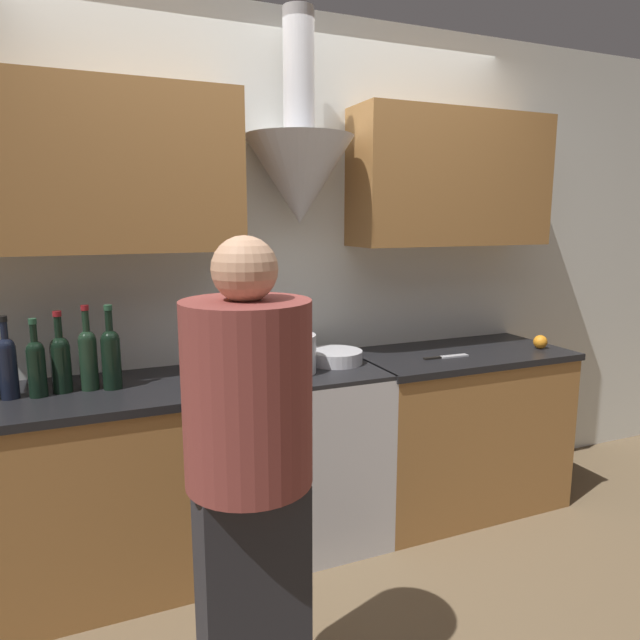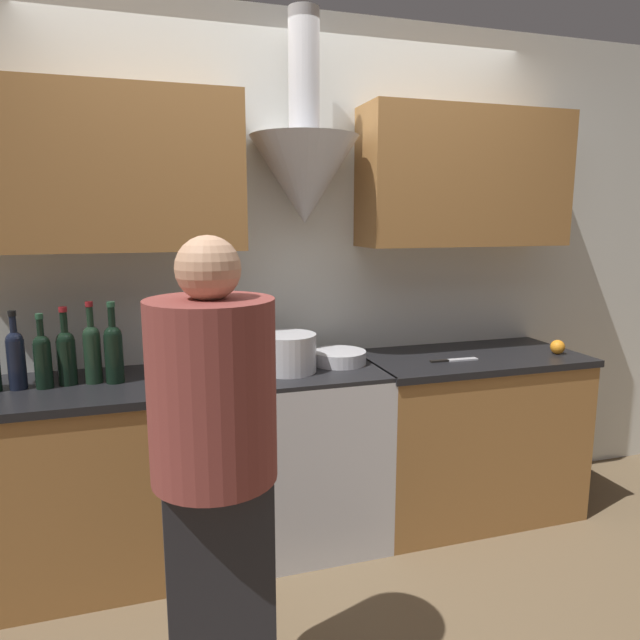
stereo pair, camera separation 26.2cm
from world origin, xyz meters
name	(u,v)px [view 1 (the left image)]	position (x,y,z in m)	size (l,w,h in m)	color
ground_plane	(339,570)	(0.00, 0.00, 0.00)	(12.00, 12.00, 0.00)	brown
wall_back	(288,243)	(-0.02, 0.60, 1.47)	(8.40, 0.53, 2.60)	silver
counter_left	(114,487)	(-0.94, 0.33, 0.44)	(1.27, 0.62, 0.88)	#9E6B38
counter_right	(457,428)	(0.87, 0.33, 0.44)	(1.15, 0.62, 0.88)	#9E6B38
stove_range	(312,452)	(0.00, 0.33, 0.45)	(0.62, 0.60, 0.88)	silver
wine_bottle_2	(7,365)	(-1.30, 0.36, 1.02)	(0.07, 0.07, 0.34)	black
wine_bottle_3	(36,365)	(-1.19, 0.34, 1.01)	(0.07, 0.07, 0.32)	black
wine_bottle_4	(61,360)	(-1.10, 0.37, 1.02)	(0.08, 0.08, 0.34)	black
wine_bottle_5	(88,356)	(-1.00, 0.36, 1.03)	(0.07, 0.07, 0.36)	black
wine_bottle_6	(111,355)	(-0.91, 0.34, 1.03)	(0.08, 0.08, 0.36)	black
stock_pot	(287,354)	(-0.14, 0.29, 0.97)	(0.27, 0.27, 0.18)	silver
mixing_bowl	(336,357)	(0.14, 0.36, 0.91)	(0.27, 0.27, 0.06)	silver
orange_fruit	(540,342)	(1.32, 0.21, 0.92)	(0.08, 0.08, 0.08)	orange
chefs_knife	(446,357)	(0.72, 0.24, 0.89)	(0.26, 0.04, 0.01)	silver
person_foreground_left	(250,480)	(-0.59, -0.65, 0.85)	(0.37, 0.37, 1.55)	#28282D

